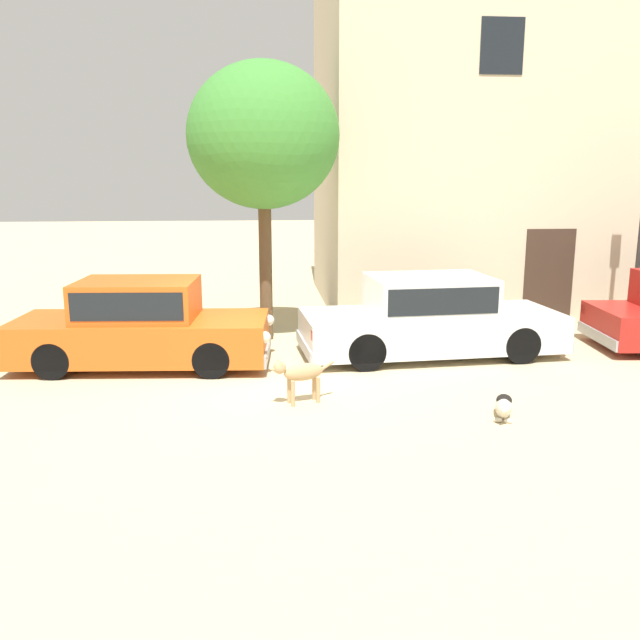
{
  "coord_description": "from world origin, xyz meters",
  "views": [
    {
      "loc": [
        -0.1,
        -10.43,
        3.2
      ],
      "look_at": [
        0.87,
        0.2,
        0.9
      ],
      "focal_mm": 37.43,
      "sensor_mm": 36.0,
      "label": 1
    }
  ],
  "objects_px": {
    "parked_sedan_nearest": "(141,324)",
    "stray_dog_spotted": "(299,373)",
    "acacia_tree_left": "(263,137)",
    "stray_dog_tan": "(504,405)",
    "parked_sedan_second": "(430,316)"
  },
  "relations": [
    {
      "from": "parked_sedan_nearest",
      "to": "stray_dog_spotted",
      "type": "xyz_separation_m",
      "value": [
        2.58,
        -2.21,
        -0.28
      ]
    },
    {
      "from": "stray_dog_spotted",
      "to": "stray_dog_tan",
      "type": "bearing_deg",
      "value": 145.88
    },
    {
      "from": "parked_sedan_second",
      "to": "stray_dog_spotted",
      "type": "bearing_deg",
      "value": -139.92
    },
    {
      "from": "parked_sedan_nearest",
      "to": "stray_dog_spotted",
      "type": "bearing_deg",
      "value": -36.69
    },
    {
      "from": "parked_sedan_nearest",
      "to": "stray_dog_spotted",
      "type": "relative_size",
      "value": 4.65
    },
    {
      "from": "parked_sedan_second",
      "to": "acacia_tree_left",
      "type": "bearing_deg",
      "value": 148.64
    },
    {
      "from": "stray_dog_tan",
      "to": "acacia_tree_left",
      "type": "bearing_deg",
      "value": -125.38
    },
    {
      "from": "acacia_tree_left",
      "to": "stray_dog_spotted",
      "type": "bearing_deg",
      "value": -83.99
    },
    {
      "from": "parked_sedan_nearest",
      "to": "acacia_tree_left",
      "type": "relative_size",
      "value": 0.84
    },
    {
      "from": "acacia_tree_left",
      "to": "stray_dog_tan",
      "type": "bearing_deg",
      "value": -56.39
    },
    {
      "from": "parked_sedan_nearest",
      "to": "parked_sedan_second",
      "type": "bearing_deg",
      "value": 6.84
    },
    {
      "from": "parked_sedan_second",
      "to": "stray_dog_tan",
      "type": "distance_m",
      "value": 3.3
    },
    {
      "from": "parked_sedan_nearest",
      "to": "parked_sedan_second",
      "type": "xyz_separation_m",
      "value": [
        5.11,
        0.27,
        -0.02
      ]
    },
    {
      "from": "stray_dog_spotted",
      "to": "acacia_tree_left",
      "type": "xyz_separation_m",
      "value": [
        -0.42,
        3.98,
        3.48
      ]
    },
    {
      "from": "stray_dog_tan",
      "to": "parked_sedan_nearest",
      "type": "bearing_deg",
      "value": -98.25
    }
  ]
}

